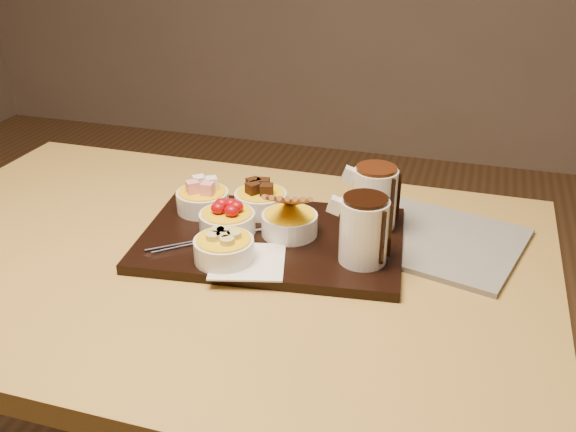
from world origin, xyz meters
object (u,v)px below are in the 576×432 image
(pitcher_dark_chocolate, at_px, (364,231))
(pitcher_milk_chocolate, at_px, (375,198))
(dining_table, at_px, (206,299))
(newspaper, at_px, (428,238))
(bowl_strawberries, at_px, (227,223))
(serving_board, at_px, (272,239))

(pitcher_dark_chocolate, relative_size, pitcher_milk_chocolate, 1.00)
(dining_table, xyz_separation_m, newspaper, (0.37, 0.16, 0.10))
(dining_table, relative_size, newspaper, 3.79)
(bowl_strawberries, bearing_deg, dining_table, -118.78)
(dining_table, bearing_deg, serving_board, 31.45)
(pitcher_dark_chocolate, bearing_deg, newspaper, 47.93)
(serving_board, bearing_deg, newspaper, 12.87)
(dining_table, relative_size, pitcher_dark_chocolate, 11.02)
(serving_board, xyz_separation_m, pitcher_dark_chocolate, (0.17, -0.04, 0.06))
(serving_board, relative_size, newspaper, 1.45)
(pitcher_dark_chocolate, height_order, pitcher_milk_chocolate, same)
(serving_board, relative_size, bowl_strawberries, 4.60)
(pitcher_dark_chocolate, distance_m, pitcher_milk_chocolate, 0.13)
(serving_board, distance_m, bowl_strawberries, 0.08)
(dining_table, distance_m, serving_board, 0.17)
(newspaper, bearing_deg, pitcher_milk_chocolate, -162.51)
(serving_board, relative_size, pitcher_dark_chocolate, 4.22)
(dining_table, bearing_deg, newspaper, 23.33)
(dining_table, xyz_separation_m, pitcher_dark_chocolate, (0.28, 0.03, 0.17))
(pitcher_milk_chocolate, bearing_deg, dining_table, -157.10)
(serving_board, bearing_deg, bowl_strawberries, -176.42)
(serving_board, height_order, bowl_strawberries, bowl_strawberries)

